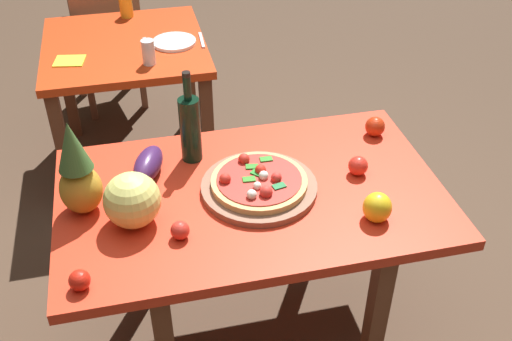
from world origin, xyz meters
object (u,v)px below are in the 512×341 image
Objects in this scene: dining_chair at (106,37)px; melon at (132,200)px; pizza_board at (259,188)px; drinking_glass_juice at (126,7)px; fork_utensil at (146,45)px; bell_pepper at (377,207)px; tomato_near_board at (80,280)px; tomato_by_bottle at (358,166)px; tomato_at_corner at (180,230)px; knife_utensil at (202,40)px; drinking_glass_water at (148,52)px; wine_bottle at (190,127)px; pizza at (259,181)px; dinner_plate at (174,42)px; display_table at (251,210)px; tomato_beside_pepper at (375,127)px; napkin_folded at (70,61)px; eggplant at (148,164)px; background_table at (127,64)px; pineapple_left at (78,173)px.

melon is (0.07, -2.04, 0.33)m from dining_chair.
drinking_glass_juice is at bearing 102.08° from pizza_board.
pizza_board is at bearing -79.53° from fork_utensil.
bell_pepper is 0.94m from tomato_near_board.
dining_chair reaches higher than tomato_by_bottle.
melon is at bearing -92.40° from drinking_glass_juice.
drinking_glass_juice is at bearing 91.90° from tomato_at_corner.
knife_utensil is at bearing 69.38° from tomato_near_board.
knife_utensil is at bearing 78.56° from tomato_at_corner.
drinking_glass_water is (-0.62, 1.29, 0.01)m from bell_pepper.
wine_bottle is at bearing -87.36° from fork_utensil.
pizza is at bearing -162.76° from pizza_board.
drinking_glass_juice reaches higher than knife_utensil.
dinner_plate is (0.45, 1.58, -0.02)m from tomato_near_board.
dinner_plate is at bearing 95.25° from display_table.
pizza is 0.58m from tomato_beside_pepper.
napkin_folded is (-0.06, 1.49, -0.03)m from tomato_near_board.
pizza_board is 5.70× the size of tomato_by_bottle.
dining_chair is at bearing 116.38° from dinner_plate.
bell_pepper is (0.34, -0.23, 0.01)m from pizza.
fork_utensil is (0.31, 1.58, -0.03)m from tomato_near_board.
tomato_by_bottle is (0.79, 0.08, -0.06)m from melon.
tomato_at_corner is (0.20, -2.15, 0.27)m from dining_chair.
wine_bottle is 1.97× the size of fork_utensil.
display_table is 6.63× the size of eggplant.
pizza_board is (0.50, -1.97, 0.25)m from dining_chair.
pizza_board is at bearing -74.90° from drinking_glass_water.
eggplant is at bearing -101.39° from dinner_plate.
background_table is 0.41m from knife_utensil.
napkin_folded is (-0.07, 1.14, -0.15)m from pineapple_left.
bell_pepper reaches higher than background_table.
drinking_glass_water is (0.07, -0.61, 0.00)m from drinking_glass_juice.
display_table is at bearing 29.56° from tomato_near_board.
pineapple_left is 0.29m from eggplant.
pineapple_left is at bearing 176.71° from pizza.
tomato_beside_pepper is (0.55, 0.24, 0.13)m from display_table.
wine_bottle is 1.78× the size of eggplant.
tomato_beside_pepper is 0.55× the size of napkin_folded.
dining_chair reaches higher than drinking_glass_juice.
tomato_near_board is at bearing -106.05° from dinner_plate.
pineapple_left is 5.41× the size of tomato_near_board.
pizza is (0.49, -1.97, 0.28)m from dining_chair.
tomato_by_bottle is (0.95, -0.02, -0.12)m from pineapple_left.
dining_chair is 2.55× the size of pizza.
tomato_beside_pepper is at bearing 108.28° from dining_chair.
dining_chair is at bearing 78.65° from napkin_folded.
fork_utensil is at bearing 112.68° from bell_pepper.
tomato_at_corner is 1.44m from fork_utensil.
melon reaches higher than knife_utensil.
eggplant is at bearing 64.62° from tomato_near_board.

